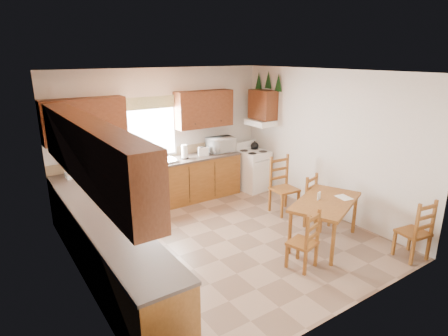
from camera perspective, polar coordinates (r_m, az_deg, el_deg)
floor at (r=6.29m, az=0.42°, el=-10.98°), size 4.50×4.50×0.00m
ceiling at (r=5.56m, az=0.48°, el=14.43°), size 4.50×4.50×0.00m
wall_left at (r=4.92m, az=-21.68°, el=-3.23°), size 4.50×4.50×0.00m
wall_right at (r=7.26m, az=15.25°, el=3.67°), size 4.50×4.50×0.00m
wall_back at (r=7.68m, az=-9.19°, el=4.77°), size 4.50×4.50×0.00m
wall_front at (r=4.23m, az=18.16°, el=-6.11°), size 4.50×4.50×0.00m
lower_cab_back at (r=7.51m, az=-10.46°, el=-2.79°), size 3.75×0.60×0.88m
lower_cab_left at (r=5.22m, az=-16.92°, el=-12.55°), size 0.60×3.60×0.88m
counter_back at (r=7.37m, az=-10.65°, el=0.57°), size 3.75×0.63×0.04m
counter_left at (r=5.01m, az=-17.37°, el=-7.96°), size 0.63×3.60×0.04m
backsplash at (r=7.60m, az=-11.58°, el=1.88°), size 3.75×0.01×0.18m
upper_cab_back_left at (r=6.93m, az=-20.49°, el=6.85°), size 1.41×0.33×0.75m
upper_cab_back_right at (r=7.85m, az=-3.07°, el=8.97°), size 1.25×0.33×0.75m
upper_cab_left at (r=4.67m, az=-19.97°, el=2.42°), size 0.33×3.60×0.75m
upper_cab_stove at (r=8.19m, az=5.93°, el=9.57°), size 0.33×0.62×0.62m
range_hood at (r=8.22m, az=5.58°, el=6.92°), size 0.44×0.62×0.12m
window_frame at (r=7.49m, az=-11.24°, el=5.92°), size 1.13×0.02×1.18m
window_pane at (r=7.49m, az=-11.22°, el=5.92°), size 1.05×0.01×1.10m
window_valance at (r=7.39m, az=-11.37°, el=9.69°), size 1.19×0.01×0.24m
sink_basin at (r=7.39m, az=-10.14°, el=0.96°), size 0.75×0.45×0.04m
pine_decal_a at (r=7.99m, az=8.28°, el=12.76°), size 0.22×0.22×0.36m
pine_decal_b at (r=8.23m, az=6.76°, el=13.21°), size 0.22×0.22×0.36m
pine_decal_c at (r=8.48m, az=5.30°, el=13.09°), size 0.22×0.22×0.36m
stove at (r=8.41m, az=4.45°, el=-0.43°), size 0.64×0.65×0.87m
coffeemaker at (r=6.87m, az=-22.25°, el=-0.13°), size 0.20×0.23×0.31m
paper_towel at (r=7.57m, az=-6.05°, el=2.47°), size 0.14×0.14×0.28m
toaster at (r=7.81m, az=-3.18°, el=2.56°), size 0.24×0.20×0.17m
microwave at (r=8.06m, az=-0.46°, el=3.58°), size 0.56×0.42×0.32m
dining_table at (r=6.29m, az=14.99°, el=-7.89°), size 1.56×1.26×0.73m
chair_near_left at (r=5.49m, az=11.88°, el=-10.54°), size 0.45×0.44×0.88m
chair_near_right at (r=6.27m, az=26.94°, el=-8.23°), size 0.45×0.44×0.95m
chair_far_left at (r=7.22m, az=9.23°, el=-2.68°), size 0.48×0.46×1.09m
chair_far_right at (r=6.77m, az=14.17°, el=-5.11°), size 0.46×0.45×0.92m
table_paper at (r=6.35m, az=17.80°, el=-4.29°), size 0.23×0.29×0.00m
table_card at (r=6.13m, az=14.26°, el=-4.13°), size 0.10×0.05×0.13m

